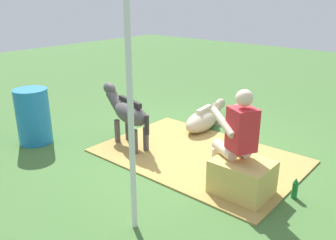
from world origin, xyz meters
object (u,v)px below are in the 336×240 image
object	(u,v)px
pony_standing	(128,112)
pony_lying	(204,119)
water_barrel	(33,116)
person_seated	(236,135)
soda_bottle	(295,188)
tent_pole_left	(131,117)
hay_bale	(242,178)

from	to	relation	value
pony_standing	pony_lying	xyz separation A→B (m)	(-0.51, -1.41, -0.38)
water_barrel	person_seated	bearing A→B (deg)	-165.71
soda_bottle	person_seated	bearing A→B (deg)	22.29
pony_lying	tent_pole_left	xyz separation A→B (m)	(-1.09, 2.84, 1.05)
pony_lying	water_barrel	bearing A→B (deg)	52.29
person_seated	pony_standing	xyz separation A→B (m)	(1.99, -0.07, -0.16)
water_barrel	soda_bottle	bearing A→B (deg)	-164.27
hay_bale	soda_bottle	bearing A→B (deg)	-148.16
pony_lying	water_barrel	size ratio (longest dim) A/B	1.49
person_seated	tent_pole_left	distance (m)	1.51
pony_standing	hay_bale	bearing A→B (deg)	176.65
person_seated	water_barrel	world-z (taller)	person_seated
hay_bale	pony_standing	size ratio (longest dim) A/B	0.51
soda_bottle	hay_bale	bearing A→B (deg)	31.84
hay_bale	person_seated	distance (m)	0.53
pony_lying	water_barrel	world-z (taller)	water_barrel
pony_lying	tent_pole_left	world-z (taller)	tent_pole_left
pony_lying	pony_standing	bearing A→B (deg)	70.19
soda_bottle	water_barrel	xyz separation A→B (m)	(3.96, 1.11, 0.32)
hay_bale	soda_bottle	distance (m)	0.64
pony_standing	pony_lying	bearing A→B (deg)	-109.81
person_seated	pony_lying	distance (m)	2.16
water_barrel	tent_pole_left	size ratio (longest dim) A/B	0.37
person_seated	water_barrel	distance (m)	3.38
person_seated	tent_pole_left	size ratio (longest dim) A/B	0.54
person_seated	soda_bottle	bearing A→B (deg)	-157.71
soda_bottle	water_barrel	bearing A→B (deg)	15.73
hay_bale	pony_standing	bearing A→B (deg)	-3.35
pony_lying	water_barrel	distance (m)	2.93
pony_standing	tent_pole_left	world-z (taller)	tent_pole_left
person_seated	pony_lying	xyz separation A→B (m)	(1.48, -1.48, -0.54)
person_seated	soda_bottle	distance (m)	0.95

